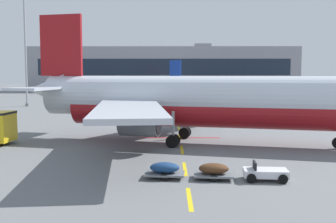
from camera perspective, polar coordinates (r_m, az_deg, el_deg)
ground at (r=63.22m, az=21.65°, el=-0.90°), size 400.00×400.00×0.00m
apron_paint_markings at (r=57.47m, az=1.31°, el=-1.11°), size 8.00×97.75×0.01m
airliner_foreground at (r=37.67m, az=3.72°, el=1.54°), size 34.49×33.65×12.20m
airliner_mid_left at (r=122.50m, az=-3.48°, el=3.82°), size 27.21×25.51×10.24m
fuel_service_truck at (r=58.14m, az=22.03°, el=0.20°), size 4.80×7.39×3.14m
baggage_train at (r=25.23m, az=6.47°, el=-8.21°), size 8.69×2.23×1.14m
apron_light_mast_near at (r=85.77m, az=-19.35°, el=10.70°), size 1.80×1.80×23.90m
terminal_satellite at (r=153.70m, az=-0.49°, el=5.87°), size 95.62×21.66×17.55m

